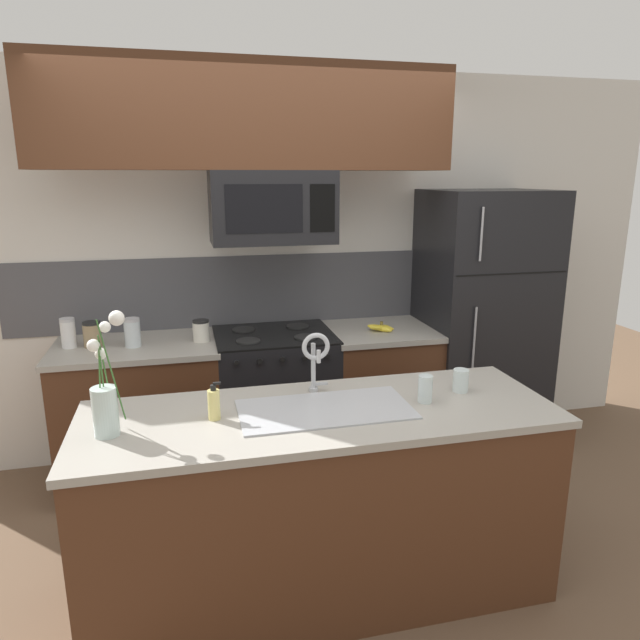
{
  "coord_description": "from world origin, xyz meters",
  "views": [
    {
      "loc": [
        -0.54,
        -2.62,
        1.91
      ],
      "look_at": [
        0.15,
        0.27,
        1.16
      ],
      "focal_mm": 32.0,
      "sensor_mm": 36.0,
      "label": 1
    }
  ],
  "objects_px": {
    "refrigerator": "(480,321)",
    "dish_soap_bottle": "(214,404)",
    "sink_faucet": "(315,354)",
    "spare_glass": "(461,380)",
    "storage_jar_squat": "(201,331)",
    "storage_jar_medium": "(92,334)",
    "storage_jar_tall": "(68,333)",
    "flower_vase": "(106,401)",
    "microwave": "(272,207)",
    "stove_range": "(275,400)",
    "drinking_glass": "(425,389)",
    "storage_jar_short": "(132,332)",
    "banana_bunch": "(382,328)"
  },
  "relations": [
    {
      "from": "storage_jar_tall",
      "to": "storage_jar_medium",
      "type": "height_order",
      "value": "storage_jar_tall"
    },
    {
      "from": "stove_range",
      "to": "storage_jar_short",
      "type": "xyz_separation_m",
      "value": [
        -0.87,
        -0.04,
        0.54
      ]
    },
    {
      "from": "banana_bunch",
      "to": "storage_jar_short",
      "type": "bearing_deg",
      "value": 179.27
    },
    {
      "from": "microwave",
      "to": "dish_soap_bottle",
      "type": "bearing_deg",
      "value": -110.47
    },
    {
      "from": "storage_jar_tall",
      "to": "storage_jar_short",
      "type": "distance_m",
      "value": 0.38
    },
    {
      "from": "sink_faucet",
      "to": "storage_jar_squat",
      "type": "bearing_deg",
      "value": 115.2
    },
    {
      "from": "stove_range",
      "to": "storage_jar_tall",
      "type": "height_order",
      "value": "storage_jar_tall"
    },
    {
      "from": "storage_jar_short",
      "to": "banana_bunch",
      "type": "distance_m",
      "value": 1.58
    },
    {
      "from": "stove_range",
      "to": "storage_jar_squat",
      "type": "height_order",
      "value": "storage_jar_squat"
    },
    {
      "from": "refrigerator",
      "to": "dish_soap_bottle",
      "type": "height_order",
      "value": "refrigerator"
    },
    {
      "from": "dish_soap_bottle",
      "to": "spare_glass",
      "type": "height_order",
      "value": "dish_soap_bottle"
    },
    {
      "from": "banana_bunch",
      "to": "dish_soap_bottle",
      "type": "relative_size",
      "value": 1.16
    },
    {
      "from": "sink_faucet",
      "to": "dish_soap_bottle",
      "type": "xyz_separation_m",
      "value": [
        -0.48,
        -0.17,
        -0.13
      ]
    },
    {
      "from": "microwave",
      "to": "storage_jar_medium",
      "type": "relative_size",
      "value": 4.84
    },
    {
      "from": "dish_soap_bottle",
      "to": "storage_jar_tall",
      "type": "bearing_deg",
      "value": 121.92
    },
    {
      "from": "storage_jar_medium",
      "to": "spare_glass",
      "type": "distance_m",
      "value": 2.18
    },
    {
      "from": "flower_vase",
      "to": "spare_glass",
      "type": "bearing_deg",
      "value": 3.68
    },
    {
      "from": "microwave",
      "to": "spare_glass",
      "type": "distance_m",
      "value": 1.56
    },
    {
      "from": "refrigerator",
      "to": "storage_jar_squat",
      "type": "relative_size",
      "value": 13.59
    },
    {
      "from": "banana_bunch",
      "to": "spare_glass",
      "type": "bearing_deg",
      "value": -89.96
    },
    {
      "from": "refrigerator",
      "to": "dish_soap_bottle",
      "type": "xyz_separation_m",
      "value": [
        -1.93,
        -1.25,
        0.07
      ]
    },
    {
      "from": "storage_jar_medium",
      "to": "drinking_glass",
      "type": "bearing_deg",
      "value": -38.76
    },
    {
      "from": "refrigerator",
      "to": "spare_glass",
      "type": "bearing_deg",
      "value": -122.41
    },
    {
      "from": "spare_glass",
      "to": "banana_bunch",
      "type": "bearing_deg",
      "value": 90.04
    },
    {
      "from": "stove_range",
      "to": "drinking_glass",
      "type": "bearing_deg",
      "value": -68.68
    },
    {
      "from": "refrigerator",
      "to": "storage_jar_medium",
      "type": "height_order",
      "value": "refrigerator"
    },
    {
      "from": "stove_range",
      "to": "dish_soap_bottle",
      "type": "xyz_separation_m",
      "value": [
        -0.45,
        -1.23,
        0.52
      ]
    },
    {
      "from": "flower_vase",
      "to": "sink_faucet",
      "type": "bearing_deg",
      "value": 13.98
    },
    {
      "from": "storage_jar_medium",
      "to": "storage_jar_short",
      "type": "relative_size",
      "value": 0.88
    },
    {
      "from": "sink_faucet",
      "to": "spare_glass",
      "type": "xyz_separation_m",
      "value": [
        0.68,
        -0.12,
        -0.14
      ]
    },
    {
      "from": "storage_jar_squat",
      "to": "dish_soap_bottle",
      "type": "xyz_separation_m",
      "value": [
        0.01,
        -1.22,
        0.0
      ]
    },
    {
      "from": "dish_soap_bottle",
      "to": "flower_vase",
      "type": "height_order",
      "value": "flower_vase"
    },
    {
      "from": "microwave",
      "to": "storage_jar_short",
      "type": "distance_m",
      "value": 1.14
    },
    {
      "from": "storage_jar_squat",
      "to": "refrigerator",
      "type": "bearing_deg",
      "value": 1.11
    },
    {
      "from": "dish_soap_bottle",
      "to": "spare_glass",
      "type": "bearing_deg",
      "value": 2.52
    },
    {
      "from": "dish_soap_bottle",
      "to": "refrigerator",
      "type": "bearing_deg",
      "value": 33.01
    },
    {
      "from": "dish_soap_bottle",
      "to": "drinking_glass",
      "type": "height_order",
      "value": "dish_soap_bottle"
    },
    {
      "from": "stove_range",
      "to": "flower_vase",
      "type": "bearing_deg",
      "value": -124.21
    },
    {
      "from": "spare_glass",
      "to": "drinking_glass",
      "type": "bearing_deg",
      "value": -159.02
    },
    {
      "from": "sink_faucet",
      "to": "spare_glass",
      "type": "relative_size",
      "value": 2.8
    },
    {
      "from": "storage_jar_short",
      "to": "flower_vase",
      "type": "xyz_separation_m",
      "value": [
        -0.01,
        -1.24,
        0.06
      ]
    },
    {
      "from": "storage_jar_tall",
      "to": "flower_vase",
      "type": "height_order",
      "value": "flower_vase"
    },
    {
      "from": "storage_jar_medium",
      "to": "banana_bunch",
      "type": "relative_size",
      "value": 0.81
    },
    {
      "from": "stove_range",
      "to": "storage_jar_short",
      "type": "bearing_deg",
      "value": -177.37
    },
    {
      "from": "storage_jar_medium",
      "to": "storage_jar_short",
      "type": "distance_m",
      "value": 0.24
    },
    {
      "from": "microwave",
      "to": "flower_vase",
      "type": "height_order",
      "value": "microwave"
    },
    {
      "from": "storage_jar_short",
      "to": "storage_jar_squat",
      "type": "height_order",
      "value": "storage_jar_short"
    },
    {
      "from": "refrigerator",
      "to": "dish_soap_bottle",
      "type": "distance_m",
      "value": 2.3
    },
    {
      "from": "storage_jar_medium",
      "to": "storage_jar_tall",
      "type": "bearing_deg",
      "value": 174.41
    },
    {
      "from": "stove_range",
      "to": "dish_soap_bottle",
      "type": "relative_size",
      "value": 5.64
    }
  ]
}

